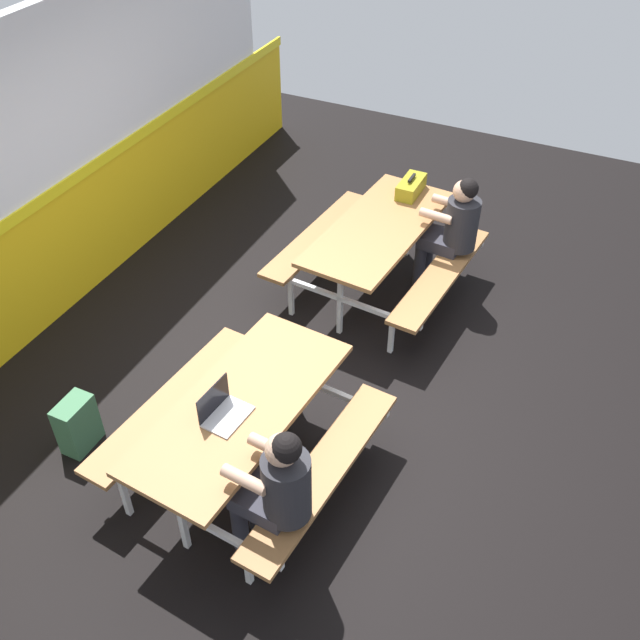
% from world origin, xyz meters
% --- Properties ---
extents(ground_plane, '(10.00, 10.00, 0.02)m').
position_xyz_m(ground_plane, '(0.00, 0.00, -0.01)').
color(ground_plane, black).
extents(accent_backdrop, '(8.00, 0.14, 2.60)m').
position_xyz_m(accent_backdrop, '(0.00, 2.43, 1.25)').
color(accent_backdrop, yellow).
rests_on(accent_backdrop, ground).
extents(picnic_table_left, '(1.83, 1.69, 0.74)m').
position_xyz_m(picnic_table_left, '(-1.21, -0.10, 0.57)').
color(picnic_table_left, '#9E6B3D').
rests_on(picnic_table_left, ground).
extents(picnic_table_right, '(1.83, 1.69, 0.74)m').
position_xyz_m(picnic_table_right, '(1.21, -0.12, 0.57)').
color(picnic_table_right, '#9E6B3D').
rests_on(picnic_table_right, ground).
extents(student_nearer, '(0.38, 0.53, 1.21)m').
position_xyz_m(student_nearer, '(-1.68, -0.61, 0.71)').
color(student_nearer, '#2D2D38').
rests_on(student_nearer, ground).
extents(student_further, '(0.38, 0.53, 1.21)m').
position_xyz_m(student_further, '(1.55, -0.71, 0.71)').
color(student_further, '#2D2D38').
rests_on(student_further, ground).
extents(laptop_silver, '(0.34, 0.25, 0.22)m').
position_xyz_m(laptop_silver, '(-1.35, -0.05, 0.79)').
color(laptop_silver, silver).
rests_on(laptop_silver, picnic_table_left).
extents(toolbox_grey, '(0.40, 0.18, 0.18)m').
position_xyz_m(toolbox_grey, '(1.87, -0.17, 0.81)').
color(toolbox_grey, olive).
rests_on(toolbox_grey, picnic_table_right).
extents(backpack_dark, '(0.30, 0.22, 0.44)m').
position_xyz_m(backpack_dark, '(-1.51, 1.18, 0.22)').
color(backpack_dark, '#3F724C').
rests_on(backpack_dark, ground).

